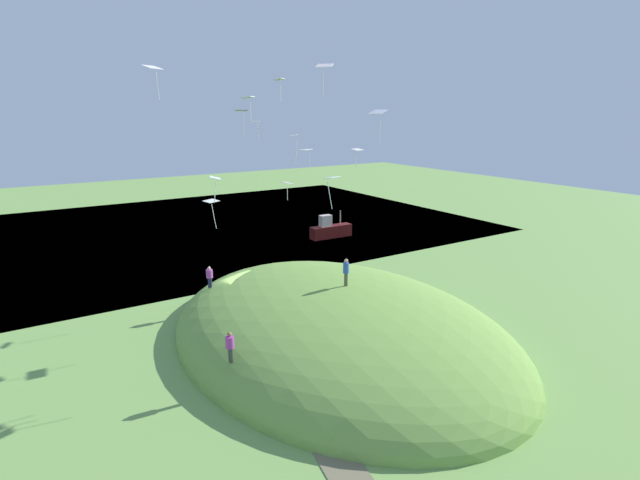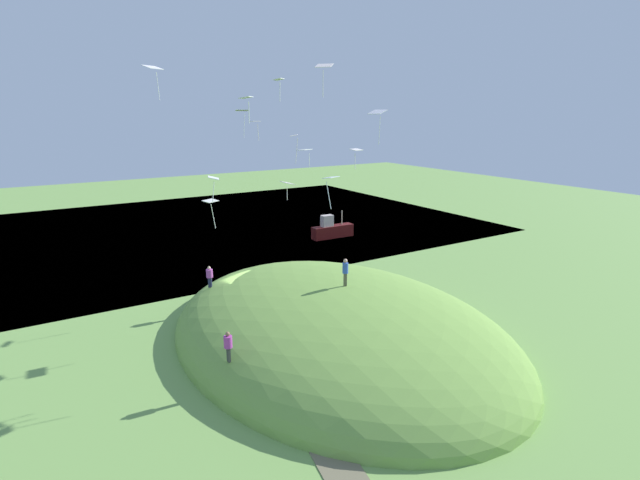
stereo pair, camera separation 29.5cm
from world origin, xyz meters
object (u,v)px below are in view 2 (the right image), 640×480
object	(u,v)px
person_walking_path	(210,274)
kite_10	(305,150)
kite_13	(153,69)
person_near_shore	(345,269)
kite_5	(356,151)
kite_8	(242,112)
kite_0	(255,123)
kite_7	(213,179)
kite_11	(246,99)
kite_1	(279,81)
kite_9	(324,67)
kite_3	(211,203)
kite_2	(378,114)
boat_on_lake	(332,230)
kite_4	(288,184)
kite_12	(331,179)
person_watching_kites	(228,343)
kite_6	(294,138)

from	to	relation	value
person_walking_path	kite_10	distance (m)	11.26
kite_13	person_near_shore	bearing A→B (deg)	41.14
kite_5	kite_8	size ratio (longest dim) A/B	0.54
kite_0	kite_7	bearing A→B (deg)	-33.98
kite_11	kite_13	xyz separation A→B (m)	(-11.10, -1.54, 2.10)
kite_1	kite_9	xyz separation A→B (m)	(-0.26, 3.38, 0.95)
person_near_shore	kite_13	world-z (taller)	kite_13
kite_3	kite_5	xyz separation A→B (m)	(3.96, 7.53, 2.94)
kite_13	kite_2	bearing A→B (deg)	44.58
boat_on_lake	kite_8	xyz separation A→B (m)	(9.87, -14.92, 13.27)
kite_5	kite_8	bearing A→B (deg)	-173.92
kite_1	kite_4	xyz separation A→B (m)	(-0.94, 1.00, -6.34)
kite_7	kite_12	world-z (taller)	kite_7
kite_3	kite_10	xyz separation A→B (m)	(-1.00, 6.99, 2.67)
boat_on_lake	kite_0	xyz separation A→B (m)	(12.39, -14.99, 12.51)
person_watching_kites	kite_11	size ratio (longest dim) A/B	1.29
kite_1	kite_4	world-z (taller)	kite_1
kite_2	kite_3	world-z (taller)	kite_2
person_walking_path	kite_11	size ratio (longest dim) A/B	1.23
kite_5	kite_9	xyz separation A→B (m)	(-4.25, 0.49, 4.93)
kite_2	kite_13	distance (m)	14.90
kite_10	kite_11	size ratio (longest dim) A/B	0.93
kite_1	kite_3	world-z (taller)	kite_1
kite_11	kite_13	bearing A→B (deg)	-172.08
person_near_shore	kite_4	bearing A→B (deg)	-46.66
kite_4	kite_6	size ratio (longest dim) A/B	0.57
kite_3	kite_10	size ratio (longest dim) A/B	1.43
person_walking_path	kite_13	bearing A→B (deg)	-1.51
kite_3	kite_11	size ratio (longest dim) A/B	1.34
kite_10	kite_13	size ratio (longest dim) A/B	0.56
kite_13	kite_3	bearing A→B (deg)	8.31
kite_8	person_near_shore	bearing A→B (deg)	6.66
kite_2	kite_6	distance (m)	9.49
kite_4	kite_5	size ratio (longest dim) A/B	1.09
kite_4	kite_11	distance (m)	8.97
boat_on_lake	kite_5	xyz separation A→B (m)	(22.96, -13.53, 11.08)
kite_0	kite_4	xyz separation A→B (m)	(5.64, -0.43, -3.79)
kite_8	kite_11	distance (m)	14.58
kite_10	kite_5	bearing A→B (deg)	6.22
kite_8	kite_1	bearing A→B (deg)	-9.36
kite_8	kite_12	distance (m)	14.01
kite_7	kite_9	distance (m)	12.01
person_near_shore	kite_3	distance (m)	9.30
person_near_shore	kite_1	distance (m)	12.20
person_walking_path	kite_0	xyz separation A→B (m)	(-1.39, 4.62, 10.53)
kite_11	kite_10	bearing A→B (deg)	129.67
person_walking_path	kite_6	xyz separation A→B (m)	(-0.43, 7.34, 9.40)
kite_9	kite_6	bearing A→B (deg)	171.87
person_walking_path	kite_9	distance (m)	16.27
person_watching_kites	kite_4	bearing A→B (deg)	128.57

